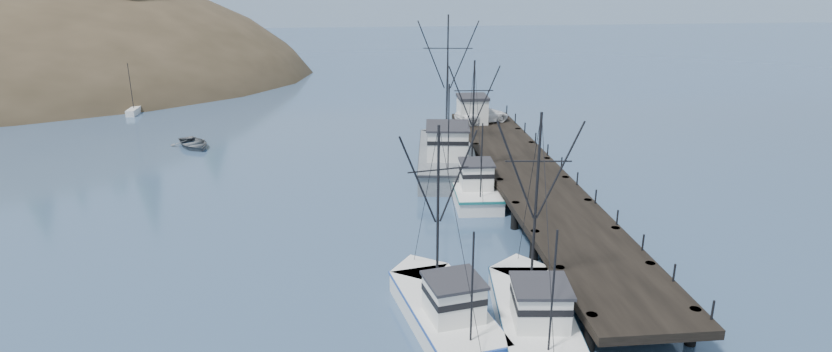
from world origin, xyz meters
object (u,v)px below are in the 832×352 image
(pier, at_px, (533,182))
(pickup_truck, at_px, (482,115))
(pier_shed, at_px, (472,109))
(motorboat, at_px, (194,147))
(trawler_near, at_px, (533,312))
(trawler_far, at_px, (473,185))
(work_vessel, at_px, (447,155))
(trawler_mid, at_px, (443,308))

(pier, bearing_deg, pickup_truck, 91.41)
(pier, relative_size, pier_shed, 13.75)
(motorboat, bearing_deg, pier, -63.08)
(motorboat, bearing_deg, trawler_near, -86.52)
(pickup_truck, bearing_deg, motorboat, 67.52)
(pier, height_order, pickup_truck, pickup_truck)
(pier_shed, height_order, motorboat, pier_shed)
(trawler_far, height_order, work_vessel, work_vessel)
(motorboat, bearing_deg, trawler_mid, -91.11)
(trawler_far, xyz_separation_m, pier_shed, (2.80, 15.99, 2.60))
(trawler_mid, bearing_deg, trawler_near, -10.74)
(trawler_near, height_order, pickup_truck, trawler_near)
(trawler_far, bearing_deg, trawler_near, -91.36)
(trawler_near, bearing_deg, pier_shed, 84.76)
(trawler_near, relative_size, trawler_far, 1.04)
(pier_shed, bearing_deg, trawler_far, -99.93)
(trawler_mid, distance_m, pier_shed, 35.72)
(pickup_truck, height_order, motorboat, pickup_truck)
(trawler_mid, xyz_separation_m, pickup_truck, (8.89, 34.75, 1.96))
(work_vessel, bearing_deg, pickup_truck, 60.60)
(pier, distance_m, trawler_mid, 19.20)
(pier, bearing_deg, trawler_far, 154.89)
(trawler_near, distance_m, trawler_far, 19.64)
(work_vessel, xyz_separation_m, motorboat, (-24.43, 9.29, -1.23))
(pickup_truck, bearing_deg, work_vessel, 129.04)
(trawler_far, relative_size, work_vessel, 0.66)
(trawler_near, relative_size, work_vessel, 0.68)
(trawler_far, relative_size, pickup_truck, 1.96)
(trawler_far, bearing_deg, pier_shed, 80.07)
(work_vessel, bearing_deg, motorboat, 159.18)
(trawler_near, bearing_deg, trawler_mid, 169.26)
(work_vessel, distance_m, pickup_truck, 10.24)
(trawler_near, bearing_deg, trawler_far, 88.64)
(trawler_far, distance_m, work_vessel, 7.27)
(trawler_mid, relative_size, motorboat, 2.13)
(motorboat, bearing_deg, pier_shed, -32.27)
(work_vessel, height_order, motorboat, work_vessel)
(trawler_mid, bearing_deg, pickup_truck, 75.64)
(work_vessel, relative_size, pier_shed, 5.25)
(pier, xyz_separation_m, trawler_far, (-4.30, 2.01, -0.87))
(trawler_mid, distance_m, trawler_far, 19.43)
(pier, bearing_deg, trawler_near, -105.14)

